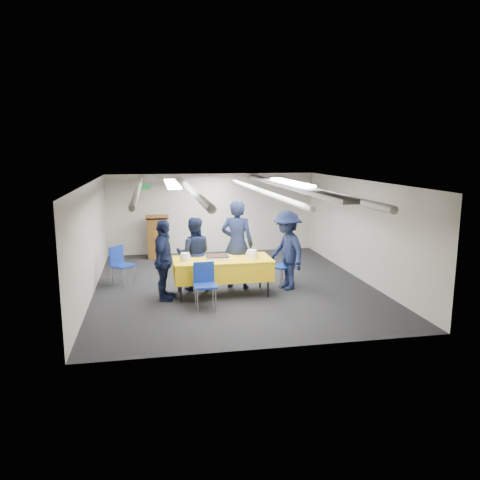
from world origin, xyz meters
name	(u,v)px	position (x,y,z in m)	size (l,w,h in m)	color
ground	(233,284)	(0.00, 0.00, 0.00)	(7.00, 7.00, 0.00)	black
room_shell	(234,202)	(0.09, 0.41, 1.81)	(6.00, 7.00, 2.30)	#BDB7AA
serving_table	(222,268)	(-0.34, -0.69, 0.56)	(2.01, 0.95, 0.77)	black
sheet_cake	(218,257)	(-0.44, -0.73, 0.81)	(0.46, 0.36, 0.08)	white
plate_stack_left	(185,257)	(-1.11, -0.74, 0.84)	(0.21, 0.21, 0.16)	white
plate_stack_right	(252,254)	(0.27, -0.74, 0.85)	(0.24, 0.24, 0.17)	white
podium	(158,236)	(-1.60, 3.05, 0.61)	(0.62, 0.53, 1.25)	brown
chair_near	(205,280)	(-0.79, -1.42, 0.53)	(0.43, 0.43, 0.87)	gray
chair_right	(285,262)	(1.12, -0.28, 0.53)	(0.56, 0.56, 0.87)	gray
chair_left	(120,262)	(-2.47, 0.46, 0.53)	(0.59, 0.59, 0.87)	gray
sailor_a	(237,244)	(0.05, -0.24, 0.97)	(0.71, 0.46, 1.94)	black
sailor_b	(194,254)	(-0.88, -0.20, 0.79)	(0.77, 0.60, 1.57)	black
sailor_c	(164,260)	(-1.54, -0.80, 0.81)	(0.95, 0.40, 1.63)	black
sailor_d	(287,250)	(1.08, -0.53, 0.85)	(1.10, 0.63, 1.71)	black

